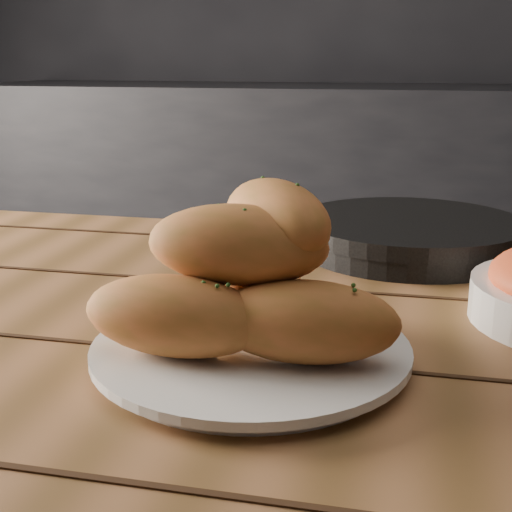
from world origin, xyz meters
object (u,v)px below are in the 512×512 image
Objects in this scene: plate at (251,352)px; skillet at (411,234)px; bread_rolls at (250,278)px; table at (245,405)px.

skillet reaches higher than plate.
plate is 0.07m from bread_rolls.
bread_rolls is 0.42m from skillet.
bread_rolls is (-0.00, 0.00, 0.07)m from plate.
bread_rolls reaches higher than plate.
bread_rolls is at bearing 117.07° from plate.
table is 6.07× the size of bread_rolls.
table is at bearing -118.66° from skillet.
table is 0.21m from bread_rolls.
bread_rolls reaches higher than table.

